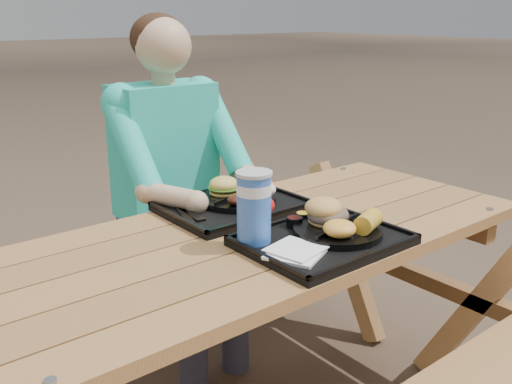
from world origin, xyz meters
TOP-DOWN VIEW (x-y plane):
  - picnic_table at (0.00, 0.00)m, footprint 1.80×1.49m
  - tray_near at (0.09, -0.19)m, footprint 0.45×0.35m
  - tray_far at (0.07, 0.21)m, footprint 0.45×0.35m
  - plate_near at (0.15, -0.20)m, footprint 0.26×0.26m
  - plate_far at (0.10, 0.22)m, footprint 0.26×0.26m
  - napkin_stack at (-0.05, -0.23)m, footprint 0.18×0.18m
  - soda_cup at (-0.08, -0.09)m, footprint 0.10×0.10m
  - condiment_bbq at (0.09, -0.07)m, footprint 0.05×0.05m
  - condiment_mustard at (0.14, -0.06)m, footprint 0.05×0.05m
  - sandwich at (0.15, -0.15)m, footprint 0.12×0.12m
  - mac_cheese at (0.10, -0.25)m, footprint 0.09×0.09m
  - corn_cob at (0.20, -0.27)m, footprint 0.12×0.12m
  - cutlery_far at (-0.09, 0.23)m, footprint 0.05×0.18m
  - burger at (0.08, 0.28)m, footprint 0.10×0.10m
  - baked_beans at (0.05, 0.15)m, footprint 0.07×0.07m
  - potato_salad at (0.16, 0.17)m, footprint 0.09×0.09m
  - diner at (0.09, 0.66)m, footprint 0.48×0.84m

SIDE VIEW (x-z plane):
  - picnic_table at x=0.00m, z-range 0.00..0.75m
  - diner at x=0.09m, z-range 0.00..1.28m
  - tray_near at x=0.09m, z-range 0.75..0.77m
  - tray_far at x=0.07m, z-range 0.75..0.77m
  - cutlery_far at x=-0.09m, z-range 0.77..0.78m
  - napkin_stack at x=-0.05m, z-range 0.77..0.79m
  - plate_near at x=0.15m, z-range 0.77..0.79m
  - plate_far at x=0.10m, z-range 0.77..0.79m
  - condiment_mustard at x=0.14m, z-range 0.77..0.80m
  - condiment_bbq at x=0.09m, z-range 0.77..0.80m
  - baked_beans at x=0.05m, z-range 0.79..0.82m
  - mac_cheese at x=0.10m, z-range 0.79..0.84m
  - potato_salad at x=0.16m, z-range 0.79..0.84m
  - corn_cob at x=0.20m, z-range 0.79..0.85m
  - burger at x=0.08m, z-range 0.79..0.88m
  - sandwich at x=0.15m, z-range 0.79..0.91m
  - soda_cup at x=-0.08m, z-range 0.77..0.96m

